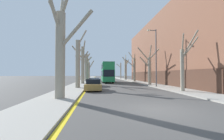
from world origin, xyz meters
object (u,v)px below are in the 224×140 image
Objects in this scene: street_tree_left_2 at (83,64)px; street_tree_right_3 at (126,69)px; street_tree_left_3 at (86,66)px; double_decker_bus at (107,72)px; parked_car_0 at (93,85)px; street_tree_left_1 at (78,61)px; street_tree_right_0 at (183,66)px; street_tree_left_4 at (88,69)px; parked_car_1 at (94,82)px; street_tree_left_0 at (61,47)px; street_tree_right_1 at (149,68)px; street_tree_right_4 at (121,70)px; lamp_post at (155,55)px; street_tree_right_2 at (134,68)px.

street_tree_left_2 is 0.96× the size of street_tree_right_3.
double_decker_bus is (5.17, -4.00, -1.43)m from street_tree_left_3.
street_tree_left_2 reaches higher than double_decker_bus.
parked_car_0 is (2.40, -20.68, -3.31)m from street_tree_left_3.
street_tree_left_1 reaches higher than street_tree_right_0.
street_tree_left_4 is at bearing 109.80° from street_tree_right_0.
street_tree_left_2 is 0.78× the size of double_decker_bus.
street_tree_right_0 is at bearing -42.97° from parked_car_1.
street_tree_left_0 is at bearing -89.80° from street_tree_left_2.
street_tree_right_4 is (0.13, 33.40, 0.42)m from street_tree_right_1.
street_tree_left_3 reaches higher than double_decker_bus.
street_tree_left_1 is 1.19× the size of street_tree_right_1.
street_tree_left_4 is 35.66m from street_tree_right_0.
lamp_post reaches higher than parked_car_0.
lamp_post is (9.03, -2.98, 4.12)m from parked_car_1.
street_tree_left_2 is 0.96× the size of lamp_post.
street_tree_left_2 is at bearing 101.93° from parked_car_0.
street_tree_right_4 reaches higher than parked_car_0.
street_tree_left_0 reaches higher than street_tree_right_1.
double_decker_bus reaches higher than parked_car_0.
street_tree_right_3 is at bearing 62.75° from double_decker_bus.
street_tree_right_4 is 0.76× the size of lamp_post.
street_tree_right_3 is at bearing 66.54° from street_tree_left_1.
lamp_post reaches higher than street_tree_right_4.
street_tree_left_4 is at bearing 94.47° from parked_car_0.
street_tree_left_1 is at bearing 129.10° from parked_car_0.
street_tree_right_2 is 21.20m from parked_car_0.
street_tree_right_4 is 42.33m from parked_car_0.
street_tree_right_3 is at bearing 38.42° from street_tree_left_3.
street_tree_right_2 is at bearing 89.94° from street_tree_right_1.
street_tree_left_3 reaches higher than street_tree_right_2.
street_tree_right_3 is at bearing 88.34° from lamp_post.
street_tree_left_0 reaches higher than street_tree_left_1.
street_tree_left_1 reaches higher than parked_car_0.
street_tree_right_0 is 10.62m from street_tree_right_1.
street_tree_right_2 reaches higher than street_tree_left_4.
street_tree_right_2 is 1.74× the size of parked_car_0.
street_tree_right_2 is (11.89, 15.96, -0.38)m from street_tree_left_1.
double_decker_bus is at bearing -106.10° from street_tree_right_4.
street_tree_left_0 is 1.48× the size of street_tree_right_0.
parked_car_1 is (2.39, -24.53, -2.82)m from street_tree_left_4.
parked_car_0 is at bearing -78.07° from street_tree_left_2.
street_tree_right_4 is at bearing 88.81° from lamp_post.
street_tree_right_0 is at bearing -16.87° from parked_car_0.
street_tree_left_1 is 1.00× the size of street_tree_left_2.
double_decker_bus is at bearing 77.62° from street_tree_left_0.
street_tree_right_0 reaches higher than parked_car_0.
street_tree_right_3 is (0.12, 11.71, 0.39)m from street_tree_right_2.
lamp_post reaches higher than street_tree_left_4.
lamp_post is (6.26, -13.57, 2.23)m from double_decker_bus.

